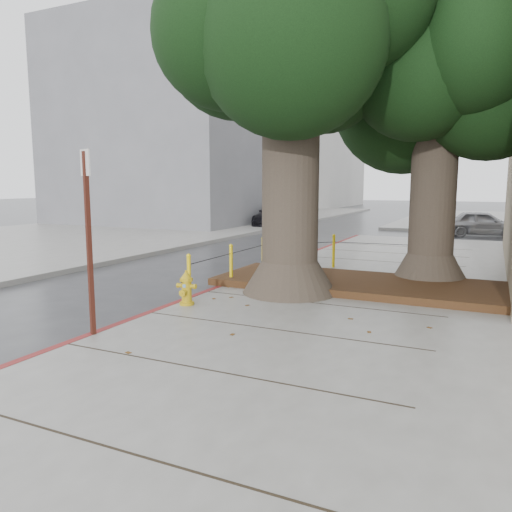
{
  "coord_description": "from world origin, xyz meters",
  "views": [
    {
      "loc": [
        3.62,
        -7.2,
        2.49
      ],
      "look_at": [
        -0.51,
        1.45,
        1.1
      ],
      "focal_mm": 35.0,
      "sensor_mm": 36.0,
      "label": 1
    }
  ],
  "objects_px": {
    "fire_hydrant": "(186,288)",
    "car_dark": "(277,215)",
    "signpost": "(89,232)",
    "car_silver": "(483,224)"
  },
  "relations": [
    {
      "from": "car_silver",
      "to": "signpost",
      "type": "bearing_deg",
      "value": 158.93
    },
    {
      "from": "signpost",
      "to": "car_silver",
      "type": "relative_size",
      "value": 0.78
    },
    {
      "from": "car_dark",
      "to": "fire_hydrant",
      "type": "bearing_deg",
      "value": -78.25
    },
    {
      "from": "fire_hydrant",
      "to": "signpost",
      "type": "xyz_separation_m",
      "value": [
        -0.25,
        -2.26,
        1.28
      ]
    },
    {
      "from": "signpost",
      "to": "fire_hydrant",
      "type": "bearing_deg",
      "value": 104.82
    },
    {
      "from": "fire_hydrant",
      "to": "car_dark",
      "type": "bearing_deg",
      "value": 101.88
    },
    {
      "from": "signpost",
      "to": "car_silver",
      "type": "height_order",
      "value": "signpost"
    },
    {
      "from": "car_silver",
      "to": "car_dark",
      "type": "relative_size",
      "value": 0.79
    },
    {
      "from": "fire_hydrant",
      "to": "car_silver",
      "type": "xyz_separation_m",
      "value": [
        4.86,
        17.97,
        0.14
      ]
    },
    {
      "from": "fire_hydrant",
      "to": "car_silver",
      "type": "distance_m",
      "value": 18.62
    }
  ]
}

